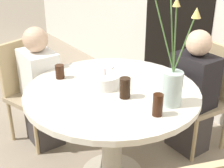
{
  "coord_description": "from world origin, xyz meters",
  "views": [
    {
      "loc": [
        1.55,
        -1.1,
        1.69
      ],
      "look_at": [
        0.0,
        0.0,
        0.79
      ],
      "focal_mm": 50.0,
      "sensor_mm": 36.0,
      "label": 1
    }
  ],
  "objects": [
    {
      "name": "drink_glass_2",
      "position": [
        0.43,
        0.02,
        0.82
      ],
      "size": [
        0.06,
        0.06,
        0.13
      ],
      "color": "#33190C",
      "rests_on": "dining_table"
    },
    {
      "name": "person_guest",
      "position": [
        0.08,
        0.75,
        0.5
      ],
      "size": [
        0.34,
        0.24,
        1.06
      ],
      "color": "#383333",
      "rests_on": "ground_plane"
    },
    {
      "name": "drink_glass_0",
      "position": [
        0.14,
        0.0,
        0.82
      ],
      "size": [
        0.07,
        0.07,
        0.14
      ],
      "color": "black",
      "rests_on": "dining_table"
    },
    {
      "name": "side_plate",
      "position": [
        -0.37,
        0.16,
        0.76
      ],
      "size": [
        0.18,
        0.18,
        0.01
      ],
      "color": "white",
      "rests_on": "dining_table"
    },
    {
      "name": "drink_glass_1",
      "position": [
        -0.37,
        -0.2,
        0.8
      ],
      "size": [
        0.07,
        0.07,
        0.1
      ],
      "color": "#33190C",
      "rests_on": "dining_table"
    },
    {
      "name": "chair_right_flank",
      "position": [
        0.1,
        0.91,
        0.5
      ],
      "size": [
        0.44,
        0.44,
        0.9
      ],
      "rotation": [
        0.0,
        0.0,
        -0.1
      ],
      "color": "#9E896B",
      "rests_on": "ground_plane"
    },
    {
      "name": "flower_vase",
      "position": [
        0.37,
        0.18,
        0.93
      ],
      "size": [
        0.25,
        0.24,
        0.71
      ],
      "color": "#B2C6C1",
      "rests_on": "dining_table"
    },
    {
      "name": "doorway_panel",
      "position": [
        -0.66,
        1.28,
        1.02
      ],
      "size": [
        0.9,
        0.01,
        2.05
      ],
      "color": "black",
      "rests_on": "ground_plane"
    },
    {
      "name": "person_boy",
      "position": [
        -0.72,
        -0.22,
        0.5
      ],
      "size": [
        0.34,
        0.24,
        1.06
      ],
      "color": "#383333",
      "rests_on": "ground_plane"
    },
    {
      "name": "dining_table",
      "position": [
        0.0,
        0.0,
        0.6
      ],
      "size": [
        1.19,
        1.19,
        0.75
      ],
      "color": "silver",
      "rests_on": "ground_plane"
    },
    {
      "name": "chair_far_back",
      "position": [
        -0.88,
        -0.27,
        0.5
      ],
      "size": [
        0.5,
        0.5,
        0.9
      ],
      "rotation": [
        0.0,
        0.0,
        1.87
      ],
      "color": "#9E896B",
      "rests_on": "ground_plane"
    },
    {
      "name": "birthday_cake",
      "position": [
        -0.06,
        -0.01,
        0.79
      ],
      "size": [
        0.2,
        0.2,
        0.13
      ],
      "color": "white",
      "rests_on": "dining_table"
    }
  ]
}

